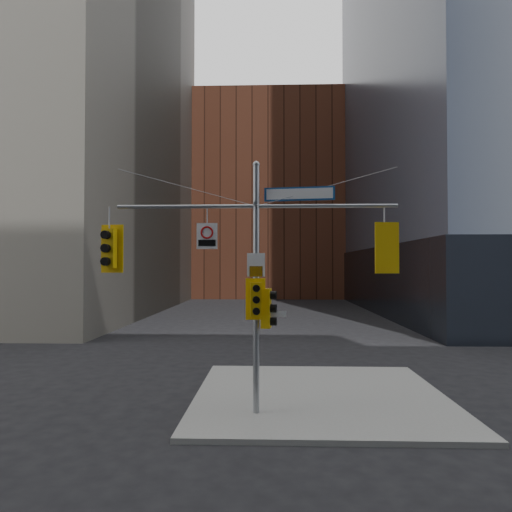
# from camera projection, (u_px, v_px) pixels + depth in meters

# --- Properties ---
(ground) EXTENTS (160.00, 160.00, 0.00)m
(ground) POSITION_uv_depth(u_px,v_px,m) (253.00, 446.00, 10.88)
(ground) COLOR black
(ground) RESTS_ON ground
(sidewalk_corner) EXTENTS (8.00, 8.00, 0.15)m
(sidewalk_corner) POSITION_uv_depth(u_px,v_px,m) (320.00, 396.00, 14.81)
(sidewalk_corner) COLOR gray
(sidewalk_corner) RESTS_ON ground
(brick_midrise) EXTENTS (26.00, 20.00, 28.00)m
(brick_midrise) POSITION_uv_depth(u_px,v_px,m) (269.00, 202.00, 69.14)
(brick_midrise) COLOR brown
(brick_midrise) RESTS_ON ground
(signal_assembly) EXTENTS (8.00, 0.80, 7.30)m
(signal_assembly) POSITION_uv_depth(u_px,v_px,m) (256.00, 262.00, 12.97)
(signal_assembly) COLOR #909398
(signal_assembly) RESTS_ON ground
(traffic_light_west_arm) EXTENTS (0.67, 0.57, 1.41)m
(traffic_light_west_arm) POSITION_uv_depth(u_px,v_px,m) (109.00, 248.00, 13.13)
(traffic_light_west_arm) COLOR #EBB60C
(traffic_light_west_arm) RESTS_ON ground
(traffic_light_east_arm) EXTENTS (0.68, 0.58, 1.43)m
(traffic_light_east_arm) POSITION_uv_depth(u_px,v_px,m) (384.00, 248.00, 12.85)
(traffic_light_east_arm) COLOR #EBB60C
(traffic_light_east_arm) RESTS_ON ground
(traffic_light_pole_side) EXTENTS (0.47, 0.40, 1.12)m
(traffic_light_pole_side) POSITION_uv_depth(u_px,v_px,m) (268.00, 308.00, 12.93)
(traffic_light_pole_side) COLOR #EBB60C
(traffic_light_pole_side) RESTS_ON ground
(traffic_light_pole_front) EXTENTS (0.56, 0.46, 1.17)m
(traffic_light_pole_front) POSITION_uv_depth(u_px,v_px,m) (256.00, 299.00, 12.68)
(traffic_light_pole_front) COLOR #EBB60C
(traffic_light_pole_front) RESTS_ON ground
(street_sign_blade) EXTENTS (2.00, 0.32, 0.39)m
(street_sign_blade) POSITION_uv_depth(u_px,v_px,m) (299.00, 194.00, 12.97)
(street_sign_blade) COLOR navy
(street_sign_blade) RESTS_ON ground
(regulatory_sign_arm) EXTENTS (0.59, 0.06, 0.74)m
(regulatory_sign_arm) POSITION_uv_depth(u_px,v_px,m) (207.00, 235.00, 13.01)
(regulatory_sign_arm) COLOR silver
(regulatory_sign_arm) RESTS_ON ground
(regulatory_sign_pole) EXTENTS (0.51, 0.09, 0.66)m
(regulatory_sign_pole) POSITION_uv_depth(u_px,v_px,m) (256.00, 266.00, 12.85)
(regulatory_sign_pole) COLOR silver
(regulatory_sign_pole) RESTS_ON ground
(street_blade_ew) EXTENTS (0.80, 0.05, 0.16)m
(street_blade_ew) POSITION_uv_depth(u_px,v_px,m) (272.00, 314.00, 12.93)
(street_blade_ew) COLOR silver
(street_blade_ew) RESTS_ON ground
(street_blade_ns) EXTENTS (0.06, 0.70, 0.14)m
(street_blade_ns) POSITION_uv_depth(u_px,v_px,m) (257.00, 314.00, 13.39)
(street_blade_ns) COLOR #145926
(street_blade_ns) RESTS_ON ground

